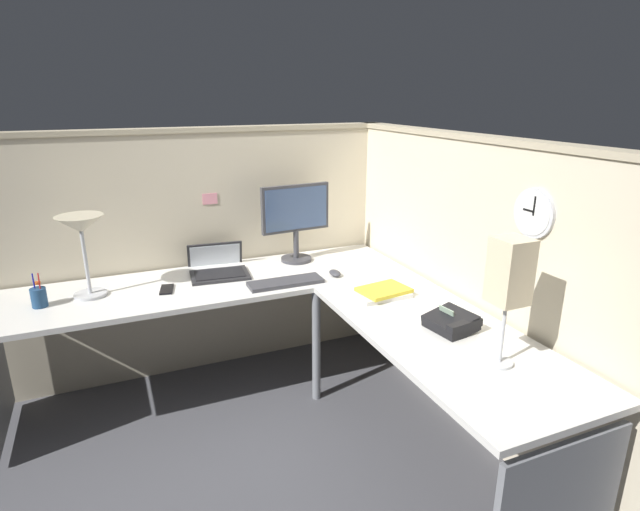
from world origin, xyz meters
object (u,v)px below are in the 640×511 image
object	(u,v)px
keyboard	(286,282)
wall_clock	(535,213)
laptop	(218,268)
desk_lamp_dome	(81,231)
desk_lamp_paper	(510,275)
computer_mouse	(335,273)
monitor	(296,217)
office_phone	(452,323)
pen_cup	(39,297)
book_stack	(382,292)
cell_phone	(167,289)

from	to	relation	value
keyboard	wall_clock	xyz separation A→B (m)	(0.81, -0.98, 0.54)
laptop	desk_lamp_dome	size ratio (longest dim) A/B	0.92
laptop	desk_lamp_paper	distance (m)	1.79
desk_lamp_paper	computer_mouse	bearing A→B (deg)	98.41
desk_lamp_dome	monitor	bearing A→B (deg)	5.94
monitor	office_phone	distance (m)	1.30
pen_cup	office_phone	xyz separation A→B (m)	(1.78, -1.05, -0.02)
computer_mouse	desk_lamp_paper	world-z (taller)	desk_lamp_paper
pen_cup	office_phone	distance (m)	2.07
office_phone	desk_lamp_paper	xyz separation A→B (m)	(-0.01, -0.33, 0.35)
laptop	pen_cup	xyz separation A→B (m)	(-0.96, -0.18, 0.03)
pen_cup	desk_lamp_paper	bearing A→B (deg)	-38.04
laptop	desk_lamp_dome	bearing A→B (deg)	-170.43
pen_cup	wall_clock	bearing A→B (deg)	-29.49
office_phone	book_stack	distance (m)	0.50
cell_phone	office_phone	world-z (taller)	office_phone
monitor	office_phone	xyz separation A→B (m)	(0.30, -1.24, -0.26)
office_phone	book_stack	xyz separation A→B (m)	(-0.09, 0.49, -0.02)
laptop	desk_lamp_paper	bearing A→B (deg)	-62.63
desk_lamp_dome	cell_phone	xyz separation A→B (m)	(0.39, -0.08, -0.36)
monitor	wall_clock	world-z (taller)	wall_clock
laptop	cell_phone	bearing A→B (deg)	-148.78
computer_mouse	desk_lamp_dome	size ratio (longest dim) A/B	0.23
cell_phone	desk_lamp_paper	bearing A→B (deg)	-38.28
monitor	book_stack	bearing A→B (deg)	-74.05
computer_mouse	cell_phone	xyz separation A→B (m)	(-0.96, 0.15, -0.01)
office_phone	book_stack	size ratio (longest dim) A/B	0.77
laptop	office_phone	xyz separation A→B (m)	(0.82, -1.23, 0.01)
cell_phone	laptop	bearing A→B (deg)	43.03
monitor	pen_cup	bearing A→B (deg)	-172.79
laptop	computer_mouse	xyz separation A→B (m)	(0.63, -0.35, -0.01)
laptop	keyboard	size ratio (longest dim) A/B	0.96
monitor	desk_lamp_dome	bearing A→B (deg)	-174.06
keyboard	desk_lamp_paper	distance (m)	1.34
desk_lamp_dome	cell_phone	bearing A→B (deg)	-11.43
monitor	wall_clock	size ratio (longest dim) A/B	2.27
desk_lamp_paper	wall_clock	distance (m)	0.41
book_stack	desk_lamp_paper	size ratio (longest dim) A/B	0.56
keyboard	wall_clock	size ratio (longest dim) A/B	1.95
cell_phone	office_phone	size ratio (longest dim) A/B	0.63
keyboard	computer_mouse	bearing A→B (deg)	3.19
desk_lamp_paper	monitor	bearing A→B (deg)	100.46
desk_lamp_paper	wall_clock	world-z (taller)	wall_clock
laptop	keyboard	distance (m)	0.48
desk_lamp_dome	book_stack	world-z (taller)	desk_lamp_dome
keyboard	monitor	bearing A→B (deg)	61.55
keyboard	computer_mouse	xyz separation A→B (m)	(0.32, 0.02, 0.01)
pen_cup	wall_clock	size ratio (longest dim) A/B	0.82
book_stack	desk_lamp_paper	world-z (taller)	desk_lamp_paper
keyboard	pen_cup	distance (m)	1.28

